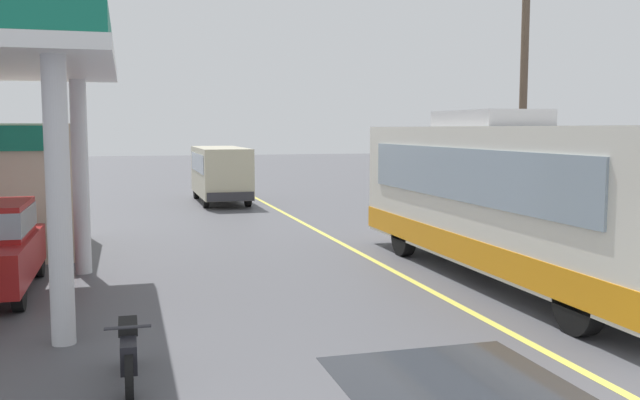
{
  "coord_description": "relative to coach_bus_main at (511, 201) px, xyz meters",
  "views": [
    {
      "loc": [
        -5.89,
        -5.63,
        3.28
      ],
      "look_at": [
        -1.5,
        10.0,
        1.6
      ],
      "focal_mm": 38.89,
      "sensor_mm": 36.0,
      "label": 1
    }
  ],
  "objects": [
    {
      "name": "motorcycle_parked_forecourt",
      "position": [
        -8.0,
        -4.14,
        -1.28
      ],
      "size": [
        0.55,
        1.8,
        0.92
      ],
      "color": "black",
      "rests_on": "ground"
    },
    {
      "name": "coach_bus_main",
      "position": [
        0.0,
        0.0,
        0.0
      ],
      "size": [
        2.6,
        11.04,
        3.69
      ],
      "color": "silver",
      "rests_on": "ground"
    },
    {
      "name": "lane_divider_stripe",
      "position": [
        -2.08,
        7.49,
        -1.72
      ],
      "size": [
        0.16,
        50.0,
        0.01
      ],
      "primitive_type": "cube",
      "color": "#D8CC4C",
      "rests_on": "ground"
    },
    {
      "name": "ground",
      "position": [
        -2.08,
        12.49,
        -1.72
      ],
      "size": [
        120.0,
        120.0,
        0.0
      ],
      "primitive_type": "plane",
      "color": "#4C4C51"
    },
    {
      "name": "utility_pole_roadside",
      "position": [
        3.89,
        5.9,
        2.75
      ],
      "size": [
        1.8,
        0.24,
        8.56
      ],
      "color": "brown",
      "rests_on": "ground"
    },
    {
      "name": "minibus_opposing_lane",
      "position": [
        -3.93,
        17.59,
        -0.25
      ],
      "size": [
        2.04,
        6.13,
        2.44
      ],
      "color": "#BFB799",
      "rests_on": "ground"
    }
  ]
}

